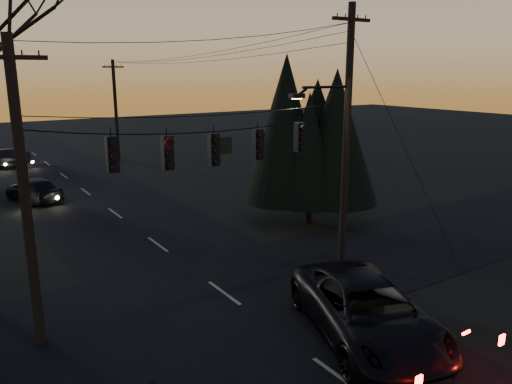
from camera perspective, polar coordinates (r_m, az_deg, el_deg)
main_road at (r=26.45m, az=-14.47°, el=-3.39°), size 8.00×120.00×0.02m
cross_road at (r=17.83m, az=-3.67°, el=-11.46°), size 60.00×7.00×0.02m
utility_pole_right at (r=20.85m, az=9.71°, el=-7.82°), size 5.00×0.30×10.00m
utility_pole_left at (r=16.10m, az=-23.31°, el=-15.58°), size 1.80×0.30×8.50m
utility_pole_far_r at (r=44.81m, az=-15.37°, el=3.44°), size 1.80×0.30×8.50m
span_signal_assembly at (r=16.20m, az=-4.69°, el=5.16°), size 11.50×0.44×1.66m
evergreen_right at (r=24.89m, az=6.24°, el=6.35°), size 4.45×4.45×7.68m
suv_near at (r=15.01m, az=12.57°, el=-13.18°), size 4.85×6.89×1.75m
sedan_oncoming_a at (r=32.30m, az=-24.09°, el=0.26°), size 2.98×4.71×1.49m
sedan_oncoming_b at (r=45.30m, az=-25.88°, el=3.59°), size 3.06×4.63×1.44m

